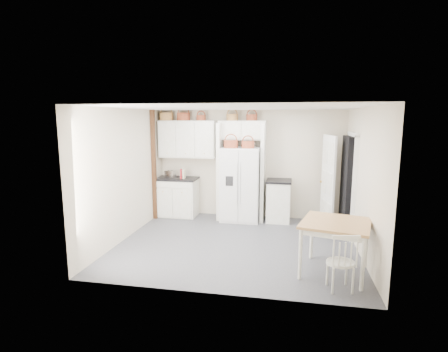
# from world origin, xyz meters

# --- Properties ---
(floor) EXTENTS (4.50, 4.50, 0.00)m
(floor) POSITION_xyz_m (0.00, 0.00, 0.00)
(floor) COLOR #393B45
(floor) RESTS_ON ground
(ceiling) EXTENTS (4.50, 4.50, 0.00)m
(ceiling) POSITION_xyz_m (0.00, 0.00, 2.60)
(ceiling) COLOR white
(ceiling) RESTS_ON wall_back
(wall_back) EXTENTS (4.50, 0.00, 4.50)m
(wall_back) POSITION_xyz_m (0.00, 2.00, 1.30)
(wall_back) COLOR beige
(wall_back) RESTS_ON floor
(wall_left) EXTENTS (0.00, 4.00, 4.00)m
(wall_left) POSITION_xyz_m (-2.25, 0.00, 1.30)
(wall_left) COLOR beige
(wall_left) RESTS_ON floor
(wall_right) EXTENTS (0.00, 4.00, 4.00)m
(wall_right) POSITION_xyz_m (2.25, 0.00, 1.30)
(wall_right) COLOR beige
(wall_right) RESTS_ON floor
(refrigerator) EXTENTS (0.90, 0.72, 1.74)m
(refrigerator) POSITION_xyz_m (-0.15, 1.61, 0.87)
(refrigerator) COLOR silver
(refrigerator) RESTS_ON floor
(base_cab_left) EXTENTS (0.99, 0.63, 0.92)m
(base_cab_left) POSITION_xyz_m (-1.76, 1.70, 0.46)
(base_cab_left) COLOR beige
(base_cab_left) RESTS_ON floor
(base_cab_right) EXTENTS (0.54, 0.64, 0.94)m
(base_cab_right) POSITION_xyz_m (0.74, 1.70, 0.47)
(base_cab_right) COLOR beige
(base_cab_right) RESTS_ON floor
(dining_table) EXTENTS (1.21, 1.21, 0.83)m
(dining_table) POSITION_xyz_m (1.70, -0.99, 0.42)
(dining_table) COLOR #A9703A
(dining_table) RESTS_ON floor
(windsor_chair) EXTENTS (0.45, 0.42, 0.81)m
(windsor_chair) POSITION_xyz_m (1.72, -1.55, 0.40)
(windsor_chair) COLOR beige
(windsor_chair) RESTS_ON floor
(counter_left) EXTENTS (1.03, 0.67, 0.04)m
(counter_left) POSITION_xyz_m (-1.76, 1.70, 0.94)
(counter_left) COLOR black
(counter_left) RESTS_ON base_cab_left
(counter_right) EXTENTS (0.58, 0.69, 0.04)m
(counter_right) POSITION_xyz_m (0.74, 1.70, 0.96)
(counter_right) COLOR black
(counter_right) RESTS_ON base_cab_right
(toaster) EXTENTS (0.28, 0.20, 0.17)m
(toaster) POSITION_xyz_m (-1.92, 1.68, 1.05)
(toaster) COLOR silver
(toaster) RESTS_ON counter_left
(cookbook_red) EXTENTS (0.06, 0.15, 0.23)m
(cookbook_red) POSITION_xyz_m (-1.62, 1.62, 1.07)
(cookbook_red) COLOR red
(cookbook_red) RESTS_ON counter_left
(cookbook_cream) EXTENTS (0.04, 0.15, 0.22)m
(cookbook_cream) POSITION_xyz_m (-1.54, 1.62, 1.07)
(cookbook_cream) COLOR beige
(cookbook_cream) RESTS_ON counter_left
(basket_upper_a) EXTENTS (0.33, 0.33, 0.19)m
(basket_upper_a) POSITION_xyz_m (-2.03, 1.83, 2.44)
(basket_upper_a) COLOR brown
(basket_upper_a) RESTS_ON upper_cabinet
(basket_upper_b) EXTENTS (0.32, 0.32, 0.19)m
(basket_upper_b) POSITION_xyz_m (-1.59, 1.83, 2.44)
(basket_upper_b) COLOR maroon
(basket_upper_b) RESTS_ON upper_cabinet
(basket_upper_c) EXTENTS (0.23, 0.23, 0.13)m
(basket_upper_c) POSITION_xyz_m (-1.16, 1.83, 2.42)
(basket_upper_c) COLOR maroon
(basket_upper_c) RESTS_ON upper_cabinet
(basket_bridge_a) EXTENTS (0.28, 0.28, 0.16)m
(basket_bridge_a) POSITION_xyz_m (-0.40, 1.83, 2.43)
(basket_bridge_a) COLOR brown
(basket_bridge_a) RESTS_ON bridge_cabinet
(basket_bridge_b) EXTENTS (0.26, 0.26, 0.15)m
(basket_bridge_b) POSITION_xyz_m (0.07, 1.83, 2.42)
(basket_bridge_b) COLOR maroon
(basket_bridge_b) RESTS_ON bridge_cabinet
(basket_fridge_a) EXTENTS (0.32, 0.32, 0.17)m
(basket_fridge_a) POSITION_xyz_m (-0.37, 1.51, 1.82)
(basket_fridge_a) COLOR maroon
(basket_fridge_a) RESTS_ON refrigerator
(basket_fridge_b) EXTENTS (0.29, 0.29, 0.15)m
(basket_fridge_b) POSITION_xyz_m (0.02, 1.51, 1.81)
(basket_fridge_b) COLOR maroon
(basket_fridge_b) RESTS_ON refrigerator
(upper_cabinet) EXTENTS (1.40, 0.34, 0.90)m
(upper_cabinet) POSITION_xyz_m (-1.50, 1.83, 1.90)
(upper_cabinet) COLOR beige
(upper_cabinet) RESTS_ON wall_back
(bridge_cabinet) EXTENTS (1.12, 0.34, 0.45)m
(bridge_cabinet) POSITION_xyz_m (-0.15, 1.83, 2.12)
(bridge_cabinet) COLOR beige
(bridge_cabinet) RESTS_ON wall_back
(fridge_panel_left) EXTENTS (0.08, 0.60, 2.30)m
(fridge_panel_left) POSITION_xyz_m (-0.66, 1.70, 1.15)
(fridge_panel_left) COLOR beige
(fridge_panel_left) RESTS_ON floor
(fridge_panel_right) EXTENTS (0.08, 0.60, 2.30)m
(fridge_panel_right) POSITION_xyz_m (0.36, 1.70, 1.15)
(fridge_panel_right) COLOR beige
(fridge_panel_right) RESTS_ON floor
(trim_post) EXTENTS (0.09, 0.09, 2.60)m
(trim_post) POSITION_xyz_m (-2.20, 1.35, 1.30)
(trim_post) COLOR black
(trim_post) RESTS_ON floor
(doorway_void) EXTENTS (0.18, 0.85, 2.05)m
(doorway_void) POSITION_xyz_m (2.16, 1.00, 1.02)
(doorway_void) COLOR black
(doorway_void) RESTS_ON floor
(door_slab) EXTENTS (0.21, 0.79, 2.05)m
(door_slab) POSITION_xyz_m (1.80, 1.33, 1.02)
(door_slab) COLOR white
(door_slab) RESTS_ON floor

